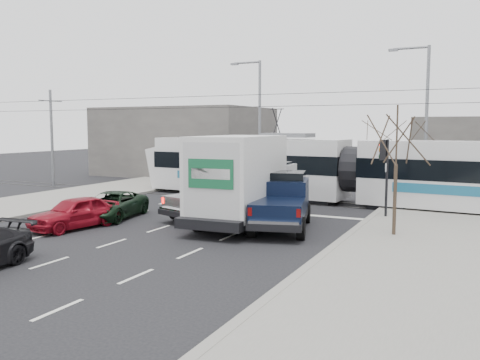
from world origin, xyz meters
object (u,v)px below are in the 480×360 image
at_px(street_lamp_far, 257,116).
at_px(red_car, 75,212).
at_px(street_lamp_near, 423,113).
at_px(bare_tree, 397,141).
at_px(tram, 353,171).
at_px(box_truck, 244,181).
at_px(traffic_signal, 384,161).
at_px(navy_pickup, 282,201).
at_px(silver_pickup, 224,196).
at_px(green_car, 112,205).

distance_m(street_lamp_far, red_car, 18.00).
distance_m(street_lamp_near, street_lamp_far, 11.67).
height_order(bare_tree, tram, tram).
distance_m(box_truck, red_car, 7.36).
bearing_deg(traffic_signal, street_lamp_near, 83.59).
height_order(street_lamp_near, box_truck, street_lamp_near).
xyz_separation_m(box_truck, red_car, (-6.07, -3.96, -1.26)).
distance_m(traffic_signal, navy_pickup, 5.56).
height_order(bare_tree, navy_pickup, bare_tree).
relative_size(silver_pickup, red_car, 1.48).
bearing_deg(bare_tree, street_lamp_near, 91.42).
bearing_deg(navy_pickup, box_truck, 163.14).
distance_m(street_lamp_near, red_car, 20.21).
xyz_separation_m(bare_tree, street_lamp_far, (-11.79, 13.50, 1.32)).
bearing_deg(silver_pickup, traffic_signal, 40.16).
bearing_deg(tram, traffic_signal, -54.01).
relative_size(silver_pickup, green_car, 1.32).
bearing_deg(silver_pickup, green_car, -130.09).
height_order(tram, navy_pickup, tram).
relative_size(traffic_signal, red_car, 0.90).
height_order(street_lamp_far, tram, street_lamp_far).
height_order(box_truck, green_car, box_truck).
bearing_deg(green_car, silver_pickup, 18.46).
bearing_deg(red_car, tram, 62.86).
relative_size(box_truck, green_car, 1.77).
xyz_separation_m(tram, red_car, (-9.10, -11.77, -1.22)).
xyz_separation_m(street_lamp_near, green_car, (-12.43, -12.91, -4.48)).
xyz_separation_m(street_lamp_far, box_truck, (5.29, -13.46, -3.17)).
xyz_separation_m(tram, green_car, (-9.25, -9.25, -1.28)).
relative_size(street_lamp_near, red_car, 2.24).
bearing_deg(bare_tree, navy_pickup, -179.65).
height_order(bare_tree, red_car, bare_tree).
distance_m(box_truck, navy_pickup, 2.02).
xyz_separation_m(traffic_signal, street_lamp_near, (0.84, 7.50, 2.37)).
height_order(silver_pickup, navy_pickup, navy_pickup).
bearing_deg(red_car, street_lamp_near, 62.05).
xyz_separation_m(traffic_signal, box_truck, (-5.37, -3.96, -0.80)).
bearing_deg(street_lamp_near, bare_tree, -88.58).
relative_size(navy_pickup, red_car, 1.48).
xyz_separation_m(navy_pickup, green_car, (-8.09, -1.38, -0.54)).
height_order(traffic_signal, tram, tram).
bearing_deg(navy_pickup, traffic_signal, 34.11).
distance_m(street_lamp_near, tram, 5.81).
bearing_deg(traffic_signal, bare_tree, -74.24).
height_order(street_lamp_near, silver_pickup, street_lamp_near).
relative_size(bare_tree, box_truck, 0.62).
bearing_deg(silver_pickup, red_car, -110.98).
relative_size(street_lamp_near, navy_pickup, 1.51).
distance_m(street_lamp_far, tram, 10.56).
relative_size(tram, box_truck, 3.30).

